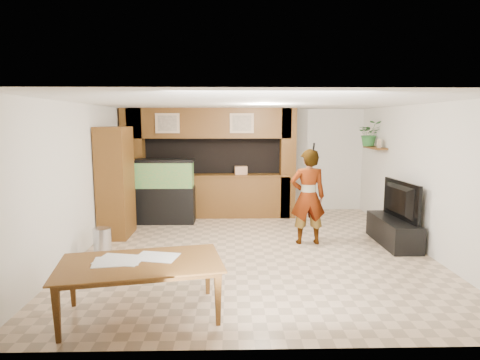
{
  "coord_description": "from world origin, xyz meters",
  "views": [
    {
      "loc": [
        -0.41,
        -7.01,
        2.29
      ],
      "look_at": [
        -0.23,
        0.6,
        1.18
      ],
      "focal_mm": 30.0,
      "sensor_mm": 36.0,
      "label": 1
    }
  ],
  "objects_px": {
    "pantry_cabinet": "(116,182)",
    "aquarium": "(165,192)",
    "dining_table": "(142,290)",
    "television": "(395,200)",
    "person": "(308,197)"
  },
  "relations": [
    {
      "from": "person",
      "to": "dining_table",
      "type": "distance_m",
      "value": 3.82
    },
    {
      "from": "pantry_cabinet",
      "to": "television",
      "type": "bearing_deg",
      "value": -7.34
    },
    {
      "from": "aquarium",
      "to": "dining_table",
      "type": "height_order",
      "value": "aquarium"
    },
    {
      "from": "television",
      "to": "person",
      "type": "relative_size",
      "value": 0.69
    },
    {
      "from": "pantry_cabinet",
      "to": "aquarium",
      "type": "xyz_separation_m",
      "value": [
        0.81,
        1.03,
        -0.38
      ]
    },
    {
      "from": "aquarium",
      "to": "person",
      "type": "xyz_separation_m",
      "value": [
        2.92,
        -1.64,
        0.19
      ]
    },
    {
      "from": "aquarium",
      "to": "pantry_cabinet",
      "type": "bearing_deg",
      "value": -127.51
    },
    {
      "from": "pantry_cabinet",
      "to": "person",
      "type": "distance_m",
      "value": 3.79
    },
    {
      "from": "aquarium",
      "to": "dining_table",
      "type": "distance_m",
      "value": 4.51
    },
    {
      "from": "person",
      "to": "dining_table",
      "type": "xyz_separation_m",
      "value": [
        -2.49,
        -2.83,
        -0.57
      ]
    },
    {
      "from": "aquarium",
      "to": "person",
      "type": "bearing_deg",
      "value": -28.62
    },
    {
      "from": "television",
      "to": "dining_table",
      "type": "bearing_deg",
      "value": 118.12
    },
    {
      "from": "person",
      "to": "aquarium",
      "type": "bearing_deg",
      "value": -30.02
    },
    {
      "from": "pantry_cabinet",
      "to": "person",
      "type": "height_order",
      "value": "pantry_cabinet"
    },
    {
      "from": "person",
      "to": "television",
      "type": "bearing_deg",
      "value": 176.65
    }
  ]
}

